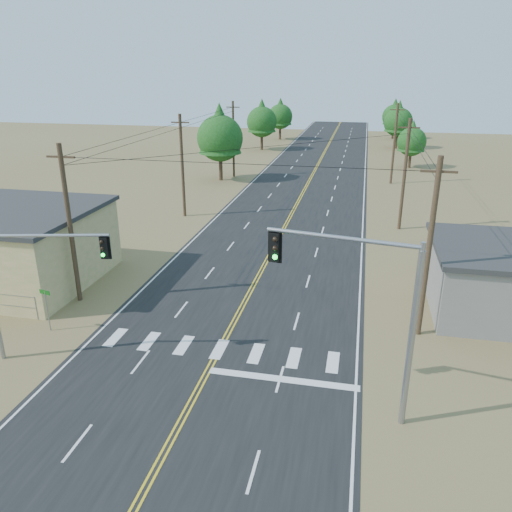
# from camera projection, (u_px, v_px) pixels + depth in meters

# --- Properties ---
(ground) EXTENTS (220.00, 220.00, 0.00)m
(ground) POSITION_uv_depth(u_px,v_px,m) (162.00, 457.00, 19.23)
(ground) COLOR olive
(ground) RESTS_ON ground
(road) EXTENTS (15.00, 200.00, 0.02)m
(road) POSITION_uv_depth(u_px,v_px,m) (284.00, 228.00, 46.67)
(road) COLOR black
(road) RESTS_ON ground
(utility_pole_left_near) EXTENTS (1.80, 0.30, 10.00)m
(utility_pole_left_near) POSITION_uv_depth(u_px,v_px,m) (70.00, 224.00, 30.44)
(utility_pole_left_near) COLOR #4C3826
(utility_pole_left_near) RESTS_ON ground
(utility_pole_left_mid) EXTENTS (1.80, 0.30, 10.00)m
(utility_pole_left_mid) POSITION_uv_depth(u_px,v_px,m) (182.00, 165.00, 48.74)
(utility_pole_left_mid) COLOR #4C3826
(utility_pole_left_mid) RESTS_ON ground
(utility_pole_left_far) EXTENTS (1.80, 0.30, 10.00)m
(utility_pole_left_far) POSITION_uv_depth(u_px,v_px,m) (233.00, 139.00, 67.03)
(utility_pole_left_far) COLOR #4C3826
(utility_pole_left_far) RESTS_ON ground
(utility_pole_right_near) EXTENTS (1.80, 0.30, 10.00)m
(utility_pole_right_near) POSITION_uv_depth(u_px,v_px,m) (429.00, 248.00, 26.35)
(utility_pole_right_near) COLOR #4C3826
(utility_pole_right_near) RESTS_ON ground
(utility_pole_right_mid) EXTENTS (1.80, 0.30, 10.00)m
(utility_pole_right_mid) POSITION_uv_depth(u_px,v_px,m) (405.00, 174.00, 44.64)
(utility_pole_right_mid) COLOR #4C3826
(utility_pole_right_mid) RESTS_ON ground
(utility_pole_right_far) EXTENTS (1.80, 0.30, 10.00)m
(utility_pole_right_far) POSITION_uv_depth(u_px,v_px,m) (394.00, 143.00, 62.94)
(utility_pole_right_far) COLOR #4C3826
(utility_pole_right_far) RESTS_ON ground
(signal_mast_left) EXTENTS (6.09, 1.60, 6.85)m
(signal_mast_left) POSITION_uv_depth(u_px,v_px,m) (24.00, 275.00, 24.14)
(signal_mast_left) COLOR gray
(signal_mast_left) RESTS_ON ground
(signal_mast_right) EXTENTS (6.16, 1.32, 8.08)m
(signal_mast_right) POSITION_uv_depth(u_px,v_px,m) (370.00, 300.00, 19.79)
(signal_mast_right) COLOR gray
(signal_mast_right) RESTS_ON ground
(street_sign) EXTENTS (0.73, 0.20, 2.51)m
(street_sign) POSITION_uv_depth(u_px,v_px,m) (46.00, 304.00, 27.90)
(street_sign) COLOR gray
(street_sign) RESTS_ON ground
(tree_left_near) EXTENTS (5.97, 5.97, 9.96)m
(tree_left_near) POSITION_uv_depth(u_px,v_px,m) (220.00, 133.00, 64.51)
(tree_left_near) COLOR #3F2D1E
(tree_left_near) RESTS_ON ground
(tree_left_mid) EXTENTS (5.40, 5.40, 9.00)m
(tree_left_mid) POSITION_uv_depth(u_px,v_px,m) (262.00, 119.00, 89.34)
(tree_left_mid) COLOR #3F2D1E
(tree_left_mid) RESTS_ON ground
(tree_left_far) EXTENTS (5.05, 5.05, 8.41)m
(tree_left_far) POSITION_uv_depth(u_px,v_px,m) (280.00, 114.00, 102.59)
(tree_left_far) COLOR #3F2D1E
(tree_left_far) RESTS_ON ground
(tree_right_near) EXTENTS (4.20, 4.20, 6.99)m
(tree_right_near) POSITION_uv_depth(u_px,v_px,m) (412.00, 139.00, 73.34)
(tree_right_near) COLOR #3F2D1E
(tree_right_near) RESTS_ON ground
(tree_right_mid) EXTENTS (5.19, 5.19, 8.66)m
(tree_right_mid) POSITION_uv_depth(u_px,v_px,m) (399.00, 119.00, 90.92)
(tree_right_mid) COLOR #3F2D1E
(tree_right_mid) RESTS_ON ground
(tree_right_far) EXTENTS (4.95, 4.95, 8.24)m
(tree_right_far) POSITION_uv_depth(u_px,v_px,m) (395.00, 114.00, 103.60)
(tree_right_far) COLOR #3F2D1E
(tree_right_far) RESTS_ON ground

